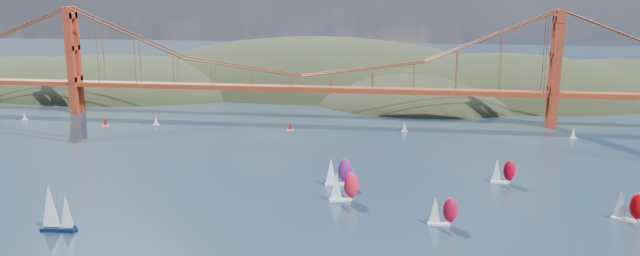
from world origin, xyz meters
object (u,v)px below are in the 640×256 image
object	(u,v)px
racer_3	(503,171)
racer_rwb	(338,171)
racer_1	(442,210)
sloop_navy	(55,209)
racer_2	(628,205)
racer_0	(343,186)

from	to	relation	value
racer_3	racer_rwb	distance (m)	56.31
racer_1	racer_rwb	distance (m)	45.60
racer_1	racer_rwb	world-z (taller)	racer_rwb
sloop_navy	racer_3	size ratio (longest dim) A/B	1.58
racer_1	racer_2	world-z (taller)	racer_2
racer_1	sloop_navy	bearing A→B (deg)	-171.11
sloop_navy	racer_3	bearing A→B (deg)	21.84
racer_1	racer_2	distance (m)	53.83
racer_0	racer_2	distance (m)	82.45
racer_2	racer_3	size ratio (longest dim) A/B	1.09
racer_3	racer_rwb	world-z (taller)	racer_rwb
sloop_navy	racer_0	distance (m)	83.36
racer_1	racer_rwb	size ratio (longest dim) A/B	0.90
racer_3	racer_1	bearing A→B (deg)	-119.05
racer_0	racer_2	xyz separation A→B (m)	(82.27, -5.46, -0.21)
racer_1	racer_2	size ratio (longest dim) A/B	0.93
racer_0	racer_3	size ratio (longest dim) A/B	1.14
racer_1	racer_3	bearing A→B (deg)	60.37
racer_0	racer_rwb	distance (m)	15.81
sloop_navy	racer_rwb	distance (m)	87.97
racer_0	racer_1	world-z (taller)	racer_0
sloop_navy	racer_rwb	xyz separation A→B (m)	(72.06, 50.44, -1.53)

